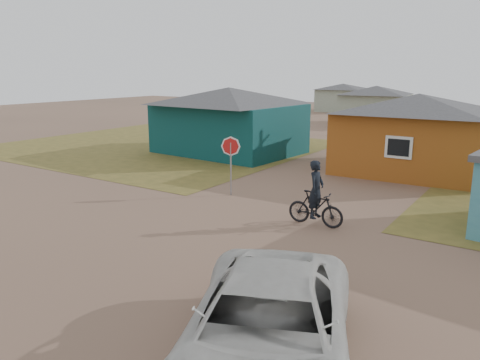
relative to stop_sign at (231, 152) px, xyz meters
name	(u,v)px	position (x,y,z in m)	size (l,w,h in m)	color
ground	(203,246)	(2.57, -5.14, -1.79)	(120.00, 120.00, 0.00)	brown
grass_nw	(159,146)	(-11.43, 7.86, -1.78)	(20.00, 18.00, 0.00)	brown
house_teal	(229,119)	(-5.93, 8.36, 0.27)	(8.93, 7.08, 4.00)	#093536
house_yellow	(416,132)	(5.07, 8.86, 0.22)	(7.72, 6.76, 3.90)	#984E17
house_pale_west	(375,105)	(-3.43, 28.86, 0.07)	(7.04, 6.15, 3.60)	#98A48D
house_pale_north	(342,97)	(-11.43, 40.86, -0.03)	(6.28, 5.81, 3.40)	#98A48D
stop_sign	(231,152)	(0.00, 0.00, 0.00)	(0.79, 0.06, 2.43)	gray
cyclist	(316,202)	(4.50, -1.61, -0.99)	(1.94, 0.70, 2.18)	black
vehicle	(267,332)	(7.16, -9.28, -0.96)	(2.75, 5.96, 1.66)	beige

